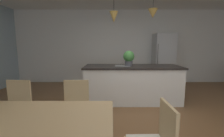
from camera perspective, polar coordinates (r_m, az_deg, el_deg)
The scene contains 10 objects.
ground_plane at distance 3.03m, azimuth 8.66°, elevation -19.42°, with size 10.00×8.40×0.04m, color brown.
wall_back_kitchen at distance 5.93m, azimuth 4.08°, elevation 7.94°, with size 10.00×0.12×2.70m, color white.
dining_table at distance 1.80m, azimuth -35.79°, elevation -17.09°, with size 2.02×1.00×0.72m.
chair_far_left at distance 2.77m, azimuth -32.59°, elevation -12.29°, with size 0.43×0.43×0.87m.
chair_far_right at distance 2.42m, azimuth -13.69°, elevation -14.06°, with size 0.41×0.41×0.87m.
kitchen_island at distance 3.92m, azimuth 7.16°, elevation -5.42°, with size 2.35×0.88×0.91m.
refrigerator at distance 5.83m, azimuth 18.17°, elevation 3.22°, with size 0.69×0.67×1.82m.
pendant_over_island_main at distance 3.83m, azimuth 0.44°, elevation 18.48°, with size 0.20×0.20×0.76m.
pendant_over_island_aux at distance 3.97m, azimuth 14.61°, elevation 19.11°, with size 0.23×0.23×0.66m.
potted_plant_on_island at distance 3.81m, azimuth 5.99°, elevation 4.02°, with size 0.27×0.27×0.37m.
Camera 1 is at (-0.44, -2.65, 1.39)m, focal length 24.74 mm.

